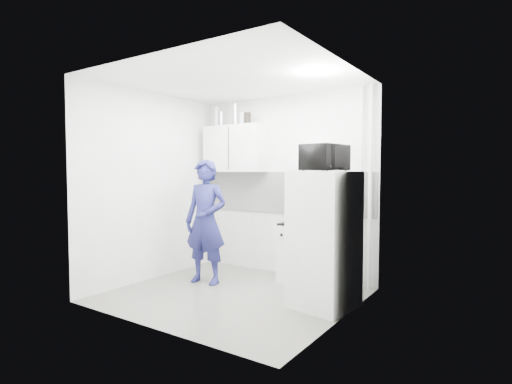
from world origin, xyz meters
The scene contains 22 objects.
floor centered at (0.00, 0.00, 0.00)m, with size 2.80×2.80×0.00m, color #62615D.
ceiling centered at (0.00, 0.00, 2.60)m, with size 2.80×2.80×0.00m, color white.
wall_back centered at (0.00, 1.25, 1.30)m, with size 2.80×2.80×0.00m, color white.
wall_left centered at (-1.40, 0.00, 1.30)m, with size 2.60×2.60×0.00m, color white.
wall_right centered at (1.40, 0.00, 1.30)m, with size 2.60×2.60×0.00m, color white.
person centered at (-0.63, 0.24, 0.83)m, with size 0.61×0.40×1.67m, color navy.
stove centered at (0.40, 1.00, 0.39)m, with size 0.49×0.49×0.78m, color silver.
fridge centered at (1.10, 0.23, 0.75)m, with size 0.62×0.62×1.51m, color white.
stove_top centered at (0.40, 1.00, 0.79)m, with size 0.47×0.47×0.03m, color black.
saucepan centered at (0.38, 0.95, 0.86)m, with size 0.19×0.19×0.11m, color silver.
microwave centered at (1.10, 0.23, 1.65)m, with size 0.36×0.53×0.29m, color black.
bottle_a centered at (-1.12, 1.07, 2.36)m, with size 0.08×0.08×0.32m, color #B2B7BC.
bottle_b centered at (-1.03, 1.07, 2.32)m, with size 0.06×0.06×0.24m, color silver.
bottle_d centered at (-0.76, 1.07, 2.37)m, with size 0.08×0.08×0.34m, color silver.
canister_a centered at (-0.62, 1.07, 2.29)m, with size 0.08×0.08×0.19m, color #B2B7BC.
canister_b centered at (-0.53, 1.07, 2.29)m, with size 0.09×0.09×0.18m, color black.
upper_cabinet centered at (-0.75, 1.07, 1.85)m, with size 1.00×0.35×0.70m, color white.
range_hood centered at (0.45, 1.00, 1.57)m, with size 0.60×0.50×0.14m, color silver.
backsplash centered at (0.00, 1.24, 1.20)m, with size 2.74×0.03×0.60m, color white.
pipe_a centered at (1.30, 1.17, 1.30)m, with size 0.05×0.05×2.60m, color silver.
pipe_b centered at (1.18, 1.17, 1.30)m, with size 0.04×0.04×2.60m, color silver.
ceiling_spot_fixture centered at (1.00, 0.20, 2.57)m, with size 0.10×0.10×0.02m, color white.
Camera 1 is at (2.91, -3.82, 1.51)m, focal length 28.00 mm.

